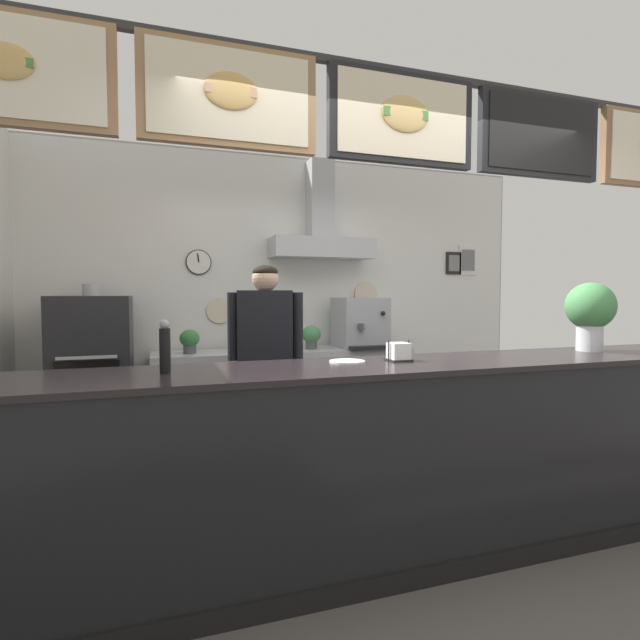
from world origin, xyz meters
TOP-DOWN VIEW (x-y plane):
  - ground_plane at (0.00, 0.00)m, footprint 6.22×6.22m
  - back_wall_assembly at (0.02, 2.09)m, footprint 5.18×2.51m
  - service_counter at (0.00, -0.31)m, footprint 4.45×0.66m
  - back_prep_counter at (-0.17, 1.88)m, footprint 2.48×0.56m
  - pizza_oven at (-1.86, 1.77)m, footprint 0.61×0.72m
  - shop_worker at (-0.58, 0.90)m, footprint 0.55×0.31m
  - espresso_machine at (0.59, 1.85)m, footprint 0.47×0.54m
  - potted_oregano at (0.07, 1.84)m, footprint 0.19×0.19m
  - potted_basil at (-1.07, 1.84)m, footprint 0.18×0.18m
  - potted_sage at (-0.53, 1.86)m, footprint 0.23×0.23m
  - basil_vase at (1.34, -0.22)m, footprint 0.31×0.31m
  - napkin_holder at (-0.07, -0.23)m, footprint 0.13×0.12m
  - condiment_plate at (-0.38, -0.23)m, footprint 0.19×0.19m
  - pepper_grinder at (-1.32, -0.28)m, footprint 0.05×0.05m

SIDE VIEW (x-z plane):
  - ground_plane at x=0.00m, z-range 0.00..0.00m
  - back_prep_counter at x=-0.17m, z-range -0.01..0.90m
  - service_counter at x=0.00m, z-range 0.00..1.07m
  - pizza_oven at x=-1.86m, z-range -0.05..1.48m
  - shop_worker at x=-0.58m, z-range 0.07..1.73m
  - potted_basil at x=-1.07m, z-range 0.92..1.14m
  - potted_oregano at x=0.07m, z-range 0.92..1.15m
  - potted_sage at x=-0.53m, z-range 0.92..1.18m
  - condiment_plate at x=-0.38m, z-range 1.07..1.08m
  - napkin_holder at x=-0.07m, z-range 1.06..1.17m
  - espresso_machine at x=0.59m, z-range 0.91..1.40m
  - pepper_grinder at x=-1.32m, z-range 1.07..1.32m
  - basil_vase at x=1.34m, z-range 1.10..1.55m
  - back_wall_assembly at x=0.02m, z-range 0.11..2.96m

